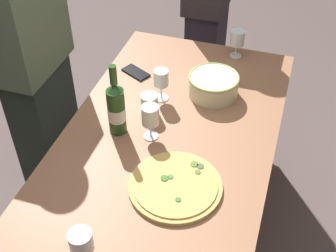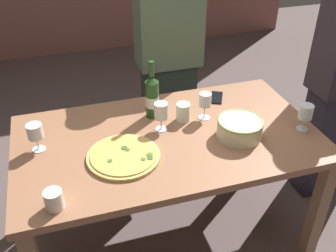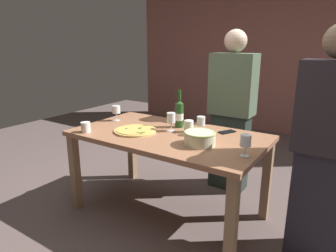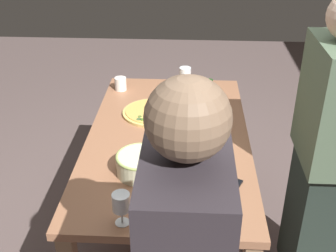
{
  "view_description": "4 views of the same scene",
  "coord_description": "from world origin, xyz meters",
  "px_view_note": "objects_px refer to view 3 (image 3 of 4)",
  "views": [
    {
      "loc": [
        -1.38,
        -0.44,
        2.1
      ],
      "look_at": [
        0.0,
        0.0,
        0.81
      ],
      "focal_mm": 49.31,
      "sensor_mm": 36.0,
      "label": 1
    },
    {
      "loc": [
        -0.5,
        -1.6,
        1.93
      ],
      "look_at": [
        0.0,
        0.0,
        0.81
      ],
      "focal_mm": 41.42,
      "sensor_mm": 36.0,
      "label": 2
    },
    {
      "loc": [
        1.32,
        -2.0,
        1.48
      ],
      "look_at": [
        0.0,
        0.0,
        0.81
      ],
      "focal_mm": 31.87,
      "sensor_mm": 36.0,
      "label": 3
    },
    {
      "loc": [
        2.08,
        0.11,
        1.99
      ],
      "look_at": [
        0.0,
        0.0,
        0.81
      ],
      "focal_mm": 46.22,
      "sensor_mm": 36.0,
      "label": 4
    }
  ],
  "objects_px": {
    "dining_table": "(168,144)",
    "wine_glass_far_right": "(171,119)",
    "wine_bottle": "(179,113)",
    "cell_phone": "(227,132)",
    "person_guest_left": "(231,112)",
    "wine_glass_by_bottle": "(201,122)",
    "wine_glass_far_left": "(116,110)",
    "cup_amber": "(86,127)",
    "person_host": "(326,149)",
    "cup_ceramic": "(189,126)",
    "wine_glass_near_pizza": "(246,142)",
    "pizza": "(135,130)",
    "serving_bowl": "(200,138)"
  },
  "relations": [
    {
      "from": "dining_table",
      "to": "wine_bottle",
      "type": "relative_size",
      "value": 4.74
    },
    {
      "from": "cup_ceramic",
      "to": "wine_glass_far_right",
      "type": "bearing_deg",
      "value": -159.05
    },
    {
      "from": "wine_bottle",
      "to": "person_host",
      "type": "distance_m",
      "value": 1.2
    },
    {
      "from": "wine_glass_far_right",
      "to": "pizza",
      "type": "bearing_deg",
      "value": -143.12
    },
    {
      "from": "wine_glass_by_bottle",
      "to": "wine_glass_far_left",
      "type": "relative_size",
      "value": 1.06
    },
    {
      "from": "cell_phone",
      "to": "pizza",
      "type": "bearing_deg",
      "value": 58.52
    },
    {
      "from": "dining_table",
      "to": "wine_glass_by_bottle",
      "type": "xyz_separation_m",
      "value": [
        0.25,
        0.11,
        0.2
      ]
    },
    {
      "from": "wine_glass_near_pizza",
      "to": "person_host",
      "type": "xyz_separation_m",
      "value": [
        0.45,
        0.26,
        -0.04
      ]
    },
    {
      "from": "serving_bowl",
      "to": "wine_glass_near_pizza",
      "type": "height_order",
      "value": "wine_glass_near_pizza"
    },
    {
      "from": "cup_amber",
      "to": "person_host",
      "type": "distance_m",
      "value": 1.83
    },
    {
      "from": "serving_bowl",
      "to": "cell_phone",
      "type": "height_order",
      "value": "serving_bowl"
    },
    {
      "from": "wine_glass_near_pizza",
      "to": "person_host",
      "type": "height_order",
      "value": "person_host"
    },
    {
      "from": "wine_glass_by_bottle",
      "to": "wine_glass_far_right",
      "type": "distance_m",
      "value": 0.27
    },
    {
      "from": "wine_glass_far_left",
      "to": "wine_glass_far_right",
      "type": "relative_size",
      "value": 0.92
    },
    {
      "from": "wine_glass_near_pizza",
      "to": "dining_table",
      "type": "bearing_deg",
      "value": 168.14
    },
    {
      "from": "dining_table",
      "to": "person_guest_left",
      "type": "relative_size",
      "value": 0.99
    },
    {
      "from": "wine_glass_by_bottle",
      "to": "wine_glass_far_left",
      "type": "distance_m",
      "value": 0.91
    },
    {
      "from": "dining_table",
      "to": "person_guest_left",
      "type": "height_order",
      "value": "person_guest_left"
    },
    {
      "from": "wine_glass_by_bottle",
      "to": "pizza",
      "type": "bearing_deg",
      "value": -156.37
    },
    {
      "from": "wine_bottle",
      "to": "cell_phone",
      "type": "distance_m",
      "value": 0.45
    },
    {
      "from": "cup_amber",
      "to": "cell_phone",
      "type": "distance_m",
      "value": 1.2
    },
    {
      "from": "pizza",
      "to": "wine_glass_far_right",
      "type": "bearing_deg",
      "value": 36.88
    },
    {
      "from": "pizza",
      "to": "wine_glass_far_right",
      "type": "height_order",
      "value": "wine_glass_far_right"
    },
    {
      "from": "wine_bottle",
      "to": "wine_glass_far_left",
      "type": "bearing_deg",
      "value": -167.65
    },
    {
      "from": "dining_table",
      "to": "serving_bowl",
      "type": "xyz_separation_m",
      "value": [
        0.36,
        -0.11,
        0.15
      ]
    },
    {
      "from": "pizza",
      "to": "wine_glass_near_pizza",
      "type": "relative_size",
      "value": 2.42
    },
    {
      "from": "wine_glass_far_right",
      "to": "cup_ceramic",
      "type": "xyz_separation_m",
      "value": [
        0.14,
        0.05,
        -0.06
      ]
    },
    {
      "from": "wine_glass_near_pizza",
      "to": "cell_phone",
      "type": "xyz_separation_m",
      "value": [
        -0.31,
        0.45,
        -0.1
      ]
    },
    {
      "from": "pizza",
      "to": "wine_glass_by_bottle",
      "type": "xyz_separation_m",
      "value": [
        0.51,
        0.22,
        0.1
      ]
    },
    {
      "from": "wine_glass_near_pizza",
      "to": "wine_glass_by_bottle",
      "type": "relative_size",
      "value": 0.95
    },
    {
      "from": "cup_ceramic",
      "to": "person_guest_left",
      "type": "height_order",
      "value": "person_guest_left"
    },
    {
      "from": "person_host",
      "to": "wine_glass_near_pizza",
      "type": "bearing_deg",
      "value": 24.61
    },
    {
      "from": "cup_ceramic",
      "to": "person_host",
      "type": "relative_size",
      "value": 0.06
    },
    {
      "from": "wine_glass_far_left",
      "to": "dining_table",
      "type": "bearing_deg",
      "value": -7.0
    },
    {
      "from": "wine_bottle",
      "to": "wine_glass_far_right",
      "type": "xyz_separation_m",
      "value": [
        0.01,
        -0.15,
        -0.02
      ]
    },
    {
      "from": "serving_bowl",
      "to": "cup_amber",
      "type": "distance_m",
      "value": 0.99
    },
    {
      "from": "dining_table",
      "to": "wine_glass_far_right",
      "type": "relative_size",
      "value": 9.89
    },
    {
      "from": "serving_bowl",
      "to": "dining_table",
      "type": "bearing_deg",
      "value": 162.52
    },
    {
      "from": "wine_glass_far_left",
      "to": "cup_amber",
      "type": "xyz_separation_m",
      "value": [
        0.05,
        -0.44,
        -0.06
      ]
    },
    {
      "from": "wine_glass_far_right",
      "to": "cup_amber",
      "type": "distance_m",
      "value": 0.73
    },
    {
      "from": "cup_amber",
      "to": "person_host",
      "type": "xyz_separation_m",
      "value": [
        1.77,
        0.47,
        0.02
      ]
    },
    {
      "from": "wine_bottle",
      "to": "cell_phone",
      "type": "relative_size",
      "value": 2.34
    },
    {
      "from": "person_host",
      "to": "cup_amber",
      "type": "bearing_deg",
      "value": 9.34
    },
    {
      "from": "dining_table",
      "to": "wine_glass_near_pizza",
      "type": "distance_m",
      "value": 0.76
    },
    {
      "from": "wine_glass_near_pizza",
      "to": "wine_glass_by_bottle",
      "type": "distance_m",
      "value": 0.54
    },
    {
      "from": "cup_ceramic",
      "to": "cell_phone",
      "type": "relative_size",
      "value": 0.72
    },
    {
      "from": "person_guest_left",
      "to": "dining_table",
      "type": "bearing_deg",
      "value": 0.0
    },
    {
      "from": "person_guest_left",
      "to": "wine_glass_far_right",
      "type": "bearing_deg",
      "value": -2.8
    },
    {
      "from": "serving_bowl",
      "to": "person_host",
      "type": "distance_m",
      "value": 0.84
    },
    {
      "from": "wine_bottle",
      "to": "wine_glass_far_right",
      "type": "relative_size",
      "value": 2.08
    }
  ]
}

